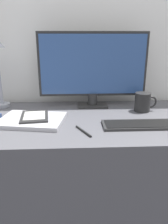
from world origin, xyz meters
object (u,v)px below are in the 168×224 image
Objects in this scene: keyboard at (138,125)px; laptop at (32,120)px; pen at (83,131)px; monitor at (93,68)px; ereader at (35,116)px; coffee_mug at (143,102)px.

laptop is (-0.50, 0.08, 0.00)m from keyboard.
laptop is at bearing 151.00° from pen.
monitor is 1.86× the size of keyboard.
ereader reaches higher than pen.
coffee_mug is (0.58, 0.13, 0.03)m from ereader.
keyboard is 1.76× the size of ereader.
laptop is at bearing -141.86° from monitor.
ereader is (-0.49, 0.09, 0.02)m from keyboard.
coffee_mug is (0.59, 0.14, 0.04)m from laptop.
monitor is at bearing 158.60° from coffee_mug.
ereader is at bearing -167.33° from coffee_mug.
monitor is at bearing 38.14° from laptop.
laptop is 2.80× the size of pen.
monitor reaches higher than laptop.
coffee_mug is (0.09, 0.22, 0.05)m from keyboard.
laptop is at bearing -131.69° from ereader.
coffee_mug reaches higher than pen.
monitor is 0.34m from coffee_mug.
ereader is at bearing 169.67° from keyboard.
monitor is at bearing 119.80° from keyboard.
keyboard is 0.27m from pen.
coffee_mug is at bearing 12.67° from ereader.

